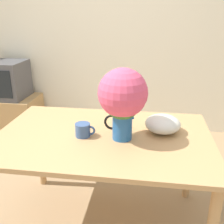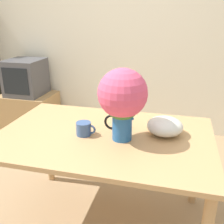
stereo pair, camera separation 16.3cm
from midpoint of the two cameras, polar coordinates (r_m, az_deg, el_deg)
The scene contains 7 objects.
wall_back at distance 3.42m, azimuth -1.42°, elevation 17.48°, with size 8.00×0.05×2.60m.
table at distance 1.79m, azimuth -4.57°, elevation -7.62°, with size 1.42×0.94×0.75m.
flower_vase at distance 1.59m, azimuth -0.60°, elevation 3.08°, with size 0.31×0.31×0.46m.
coffee_mug at distance 1.72m, azimuth -9.00°, elevation -3.94°, with size 0.13×0.10×0.09m.
white_bowl at distance 1.77m, azimuth 8.44°, elevation -2.62°, with size 0.24×0.24×0.12m.
tv_stand at distance 3.78m, azimuth -22.04°, elevation -0.36°, with size 0.70×0.51×0.47m.
tv_set at distance 3.64m, azimuth -23.05°, elevation 6.47°, with size 0.45×0.47×0.47m.
Camera 1 is at (0.49, -1.45, 1.51)m, focal length 42.00 mm.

